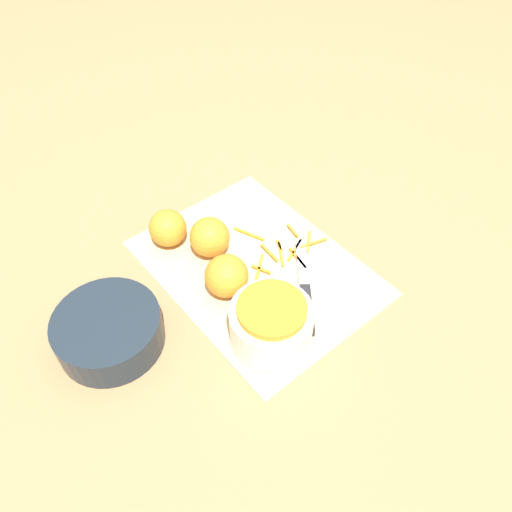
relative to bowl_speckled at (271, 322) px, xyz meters
name	(u,v)px	position (x,y,z in m)	size (l,w,h in m)	color
ground_plane	(256,268)	(0.14, -0.09, -0.05)	(4.00, 4.00, 0.00)	#9E754C
cutting_board	(256,267)	(0.14, -0.09, -0.05)	(0.47, 0.35, 0.01)	#CCB284
bowl_speckled	(271,322)	(0.00, 0.00, 0.00)	(0.15, 0.15, 0.09)	silver
bowl_dark	(109,331)	(0.18, 0.22, -0.02)	(0.19, 0.19, 0.07)	#1E2833
knife	(307,299)	(0.02, -0.10, -0.04)	(0.20, 0.17, 0.02)	#232328
orange_left	(227,276)	(0.13, 0.00, 0.00)	(0.08, 0.08, 0.08)	orange
orange_right	(210,237)	(0.24, -0.04, 0.00)	(0.08, 0.08, 0.08)	orange
orange_back	(168,228)	(0.31, 0.01, 0.00)	(0.08, 0.08, 0.08)	orange
peel_pile	(282,249)	(0.14, -0.16, -0.04)	(0.18, 0.19, 0.01)	orange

